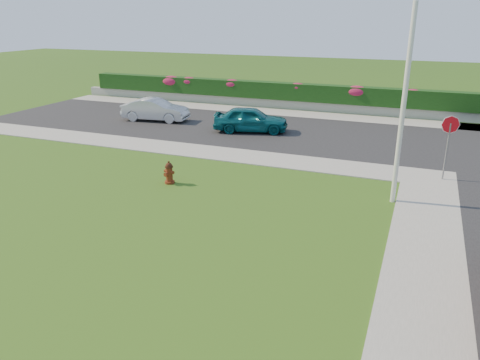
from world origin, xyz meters
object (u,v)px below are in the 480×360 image
at_px(sedan_silver, 155,110).
at_px(utility_pole, 403,108).
at_px(stop_sign, 449,133).
at_px(fire_hydrant, 169,173).
at_px(sedan_teal, 251,119).

relative_size(sedan_silver, utility_pole, 0.61).
distance_m(sedan_silver, stop_sign, 16.54).
distance_m(fire_hydrant, sedan_teal, 8.66).
distance_m(utility_pole, stop_sign, 3.64).
distance_m(fire_hydrant, stop_sign, 10.54).
height_order(fire_hydrant, utility_pole, utility_pole).
xyz_separation_m(fire_hydrant, stop_sign, (9.56, 4.19, 1.45)).
bearing_deg(stop_sign, fire_hydrant, -151.31).
relative_size(fire_hydrant, stop_sign, 0.34).
bearing_deg(fire_hydrant, utility_pole, 21.80).
bearing_deg(sedan_teal, fire_hydrant, 164.58).
distance_m(fire_hydrant, sedan_silver, 11.05).
bearing_deg(sedan_teal, utility_pole, -148.45).
bearing_deg(sedan_silver, sedan_teal, -102.46).
bearing_deg(stop_sign, sedan_silver, 167.48).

